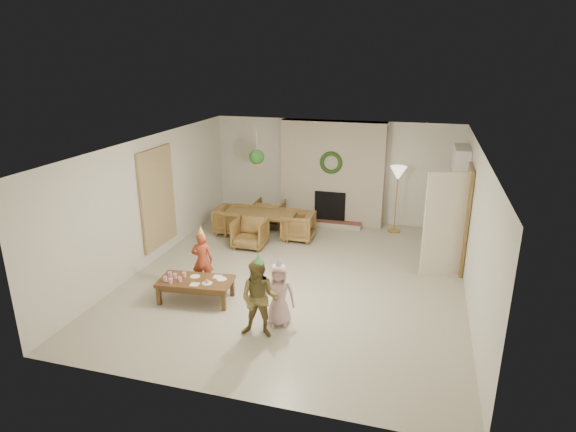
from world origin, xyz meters
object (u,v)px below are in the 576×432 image
(dining_chair_near, at_px, (250,233))
(dining_chair_right, at_px, (298,226))
(child_pink, at_px, (279,295))
(coffee_table_top, at_px, (196,281))
(child_plaid, at_px, (259,299))
(dining_chair_left, at_px, (231,220))
(dining_table, at_px, (260,224))
(child_red, at_px, (202,260))
(dining_chair_far, at_px, (269,213))

(dining_chair_near, bearing_deg, dining_chair_right, 38.66)
(dining_chair_near, height_order, child_pink, child_pink)
(coffee_table_top, relative_size, child_plaid, 1.03)
(dining_chair_near, distance_m, coffee_table_top, 2.51)
(dining_chair_left, xyz_separation_m, dining_chair_right, (1.61, 0.02, 0.00))
(dining_chair_near, distance_m, dining_chair_right, 1.15)
(child_plaid, height_order, child_pink, child_plaid)
(dining_table, distance_m, coffee_table_top, 3.23)
(child_red, bearing_deg, coffee_table_top, 83.95)
(dining_table, height_order, dining_chair_far, dining_chair_far)
(dining_chair_left, height_order, dining_chair_right, same)
(child_pink, bearing_deg, child_plaid, -127.32)
(dining_table, bearing_deg, dining_chair_left, 180.00)
(dining_chair_right, relative_size, coffee_table_top, 0.56)
(dining_chair_near, xyz_separation_m, child_plaid, (1.34, -3.24, 0.28))
(child_plaid, bearing_deg, dining_table, 104.84)
(child_plaid, bearing_deg, coffee_table_top, 148.26)
(dining_chair_left, bearing_deg, dining_table, -90.00)
(dining_table, relative_size, dining_chair_far, 2.34)
(dining_chair_right, bearing_deg, dining_table, -90.00)
(dining_chair_left, bearing_deg, dining_chair_far, -45.00)
(dining_chair_right, distance_m, child_plaid, 4.01)
(dining_chair_right, bearing_deg, child_pink, 9.18)
(child_red, bearing_deg, child_plaid, 123.62)
(child_pink, bearing_deg, dining_chair_left, 109.27)
(dining_chair_right, distance_m, coffee_table_top, 3.37)
(child_plaid, bearing_deg, dining_chair_near, 108.46)
(dining_chair_right, bearing_deg, dining_chair_near, -51.34)
(child_red, relative_size, child_pink, 1.03)
(dining_chair_right, relative_size, child_plaid, 0.58)
(dining_chair_far, height_order, child_plaid, child_plaid)
(dining_table, height_order, child_plaid, child_plaid)
(dining_chair_left, xyz_separation_m, child_red, (0.58, -2.73, 0.20))
(dining_chair_near, relative_size, child_pink, 0.69)
(dining_table, xyz_separation_m, dining_chair_left, (-0.72, -0.01, 0.03))
(dining_table, distance_m, dining_chair_far, 0.72)
(dining_chair_left, relative_size, dining_chair_right, 1.00)
(dining_chair_far, relative_size, dining_chair_right, 1.00)
(coffee_table_top, height_order, child_red, child_red)
(dining_chair_far, height_order, child_red, child_red)
(child_red, xyz_separation_m, child_pink, (1.66, -0.83, -0.02))
(dining_chair_left, height_order, child_red, child_red)
(dining_chair_near, height_order, dining_chair_left, same)
(dining_chair_near, xyz_separation_m, child_pink, (1.52, -2.85, 0.19))
(dining_table, relative_size, dining_chair_left, 2.34)
(coffee_table_top, relative_size, child_pink, 1.23)
(dining_chair_far, bearing_deg, dining_table, 90.00)
(dining_table, bearing_deg, dining_chair_near, -90.00)
(dining_chair_far, relative_size, dining_chair_left, 1.00)
(dining_chair_right, relative_size, child_pink, 0.69)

